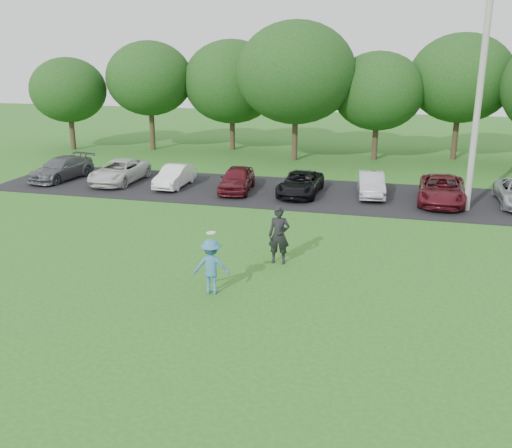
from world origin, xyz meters
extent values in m
plane|color=#28641C|center=(0.00, 0.00, 0.00)|extent=(100.00, 100.00, 0.00)
cube|color=black|center=(0.00, 13.00, 0.01)|extent=(32.00, 6.50, 0.03)
cylinder|color=#9F9E99|center=(7.67, 11.82, 4.63)|extent=(0.28, 0.28, 9.26)
imported|color=teal|center=(-0.61, 0.51, 0.85)|extent=(1.19, 0.82, 1.70)
cylinder|color=white|center=(-0.58, 0.46, 1.91)|extent=(0.27, 0.27, 0.05)
imported|color=black|center=(0.82, 3.42, 0.99)|extent=(0.76, 0.53, 1.98)
cube|color=black|center=(1.00, 3.24, 1.28)|extent=(0.15, 0.11, 0.10)
imported|color=#53555A|center=(-13.42, 12.84, 0.63)|extent=(2.33, 4.37, 1.21)
imported|color=silver|center=(-9.97, 12.93, 0.63)|extent=(2.04, 4.33, 1.19)
imported|color=white|center=(-6.72, 12.76, 0.58)|extent=(1.21, 3.37, 1.11)
imported|color=#53121B|center=(-3.30, 12.62, 0.65)|extent=(1.80, 3.77, 1.25)
imported|color=black|center=(-0.07, 12.75, 0.59)|extent=(1.95, 4.05, 1.11)
imported|color=#B4B5BB|center=(3.34, 13.33, 0.60)|extent=(1.59, 3.58, 1.14)
imported|color=#56121C|center=(6.61, 12.85, 0.65)|extent=(2.29, 4.58, 1.25)
cylinder|color=#38281C|center=(-18.00, 21.60, 1.10)|extent=(0.36, 0.36, 2.20)
ellipsoid|color=#214C19|center=(-18.00, 21.60, 4.15)|extent=(5.20, 5.20, 4.42)
cylinder|color=#38281C|center=(-12.50, 23.00, 1.35)|extent=(0.36, 0.36, 2.70)
ellipsoid|color=#214C19|center=(-12.50, 23.00, 4.93)|extent=(5.94, 5.94, 5.05)
cylinder|color=#38281C|center=(-7.00, 24.40, 1.10)|extent=(0.36, 0.36, 2.20)
ellipsoid|color=#214C19|center=(-7.00, 24.40, 4.71)|extent=(6.68, 6.68, 5.68)
cylinder|color=#38281C|center=(-2.00, 21.60, 1.35)|extent=(0.36, 0.36, 2.70)
ellipsoid|color=#214C19|center=(-2.00, 21.60, 5.48)|extent=(7.42, 7.42, 6.31)
cylinder|color=#38281C|center=(3.00, 23.00, 1.10)|extent=(0.36, 0.36, 2.20)
ellipsoid|color=#214C19|center=(3.00, 23.00, 4.36)|extent=(5.76, 5.76, 4.90)
cylinder|color=#38281C|center=(8.00, 24.40, 1.35)|extent=(0.36, 0.36, 2.70)
ellipsoid|color=#214C19|center=(8.00, 24.40, 5.14)|extent=(6.50, 6.50, 5.53)
camera|label=1|loc=(4.52, -14.42, 7.11)|focal=40.00mm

